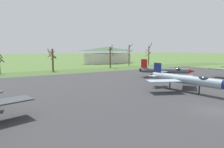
% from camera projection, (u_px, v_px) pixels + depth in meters
% --- Properties ---
extents(ground_plane, '(600.00, 600.00, 0.00)m').
position_uv_depth(ground_plane, '(215.00, 111.00, 21.90)').
color(ground_plane, '#4C6B33').
extents(asphalt_apron, '(89.90, 50.71, 0.05)m').
position_uv_depth(asphalt_apron, '(134.00, 88.00, 34.99)').
color(asphalt_apron, '#333335').
rests_on(asphalt_apron, ground).
extents(grass_verge_strip, '(149.90, 12.00, 0.06)m').
position_uv_depth(grass_verge_strip, '(76.00, 71.00, 61.98)').
color(grass_verge_strip, '#405B2C').
rests_on(grass_verge_strip, ground).
extents(jet_fighter_front_right, '(10.74, 10.64, 4.50)m').
position_uv_depth(jet_fighter_front_right, '(166.00, 70.00, 47.22)').
color(jet_fighter_front_right, '#565B60').
rests_on(jet_fighter_front_right, ground).
extents(info_placard_front_right, '(0.62, 0.29, 0.91)m').
position_uv_depth(info_placard_front_right, '(204.00, 78.00, 43.98)').
color(info_placard_front_right, black).
rests_on(info_placard_front_right, ground).
extents(jet_fighter_rear_center, '(12.01, 14.26, 4.44)m').
position_uv_depth(jet_fighter_rear_center, '(185.00, 79.00, 31.73)').
color(jet_fighter_rear_center, '#8EA3B2').
rests_on(jet_fighter_rear_center, ground).
extents(bare_tree_center, '(2.52, 2.73, 7.16)m').
position_uv_depth(bare_tree_center, '(53.00, 59.00, 60.96)').
color(bare_tree_center, brown).
rests_on(bare_tree_center, ground).
extents(bare_tree_right_of_center, '(2.30, 2.80, 8.57)m').
position_uv_depth(bare_tree_right_of_center, '(110.00, 56.00, 72.52)').
color(bare_tree_right_of_center, brown).
rests_on(bare_tree_right_of_center, ground).
extents(bare_tree_far_right, '(2.56, 2.40, 9.14)m').
position_uv_depth(bare_tree_far_right, '(129.00, 54.00, 81.33)').
color(bare_tree_far_right, brown).
rests_on(bare_tree_far_right, ground).
extents(bare_tree_backdrop_extra, '(3.42, 2.71, 9.82)m').
position_uv_depth(bare_tree_backdrop_extra, '(149.00, 54.00, 84.66)').
color(bare_tree_backdrop_extra, brown).
rests_on(bare_tree_backdrop_extra, ground).
extents(visitor_building, '(22.64, 10.17, 8.16)m').
position_uv_depth(visitor_building, '(107.00, 55.00, 97.35)').
color(visitor_building, beige).
rests_on(visitor_building, ground).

